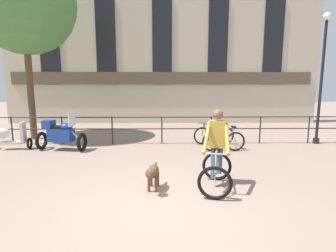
# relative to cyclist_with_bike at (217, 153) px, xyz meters

# --- Properties ---
(ground_plane) EXTENTS (60.00, 60.00, 0.00)m
(ground_plane) POSITION_rel_cyclist_with_bike_xyz_m (-1.21, -0.90, -0.76)
(ground_plane) COLOR gray
(canal_railing) EXTENTS (15.05, 0.05, 1.05)m
(canal_railing) POSITION_rel_cyclist_with_bike_xyz_m (-1.21, 4.30, -0.05)
(canal_railing) COLOR #232326
(canal_railing) RESTS_ON ground_plane
(building_facade) EXTENTS (18.00, 0.72, 8.31)m
(building_facade) POSITION_rel_cyclist_with_bike_xyz_m (-1.21, 10.09, 3.38)
(building_facade) COLOR #BCB299
(building_facade) RESTS_ON ground_plane
(cyclist_with_bike) EXTENTS (0.94, 1.30, 1.70)m
(cyclist_with_bike) POSITION_rel_cyclist_with_bike_xyz_m (0.00, 0.00, 0.00)
(cyclist_with_bike) COLOR black
(cyclist_with_bike) RESTS_ON ground_plane
(dog) EXTENTS (0.29, 0.89, 0.58)m
(dog) POSITION_rel_cyclist_with_bike_xyz_m (-1.38, -0.20, -0.37)
(dog) COLOR brown
(dog) RESTS_ON ground_plane
(parked_motorcycle) EXTENTS (1.70, 0.88, 1.35)m
(parked_motorcycle) POSITION_rel_cyclist_with_bike_xyz_m (-4.66, 3.36, -0.20)
(parked_motorcycle) COLOR black
(parked_motorcycle) RESTS_ON ground_plane
(parked_bicycle_near_lamp) EXTENTS (0.82, 1.20, 0.86)m
(parked_bicycle_near_lamp) POSITION_rel_cyclist_with_bike_xyz_m (0.39, 3.64, -0.41)
(parked_bicycle_near_lamp) COLOR black
(parked_bicycle_near_lamp) RESTS_ON ground_plane
(parked_bicycle_mid_left) EXTENTS (0.76, 1.17, 0.86)m
(parked_bicycle_mid_left) POSITION_rel_cyclist_with_bike_xyz_m (1.24, 3.64, -0.41)
(parked_bicycle_mid_left) COLOR black
(parked_bicycle_mid_left) RESTS_ON ground_plane
(parked_scooter) EXTENTS (1.31, 0.53, 0.96)m
(parked_scooter) POSITION_rel_cyclist_with_bike_xyz_m (-6.48, 3.49, -0.30)
(parked_scooter) COLOR black
(parked_scooter) RESTS_ON ground_plane
(street_lamp) EXTENTS (0.28, 0.28, 4.78)m
(street_lamp) POSITION_rel_cyclist_with_bike_xyz_m (4.71, 4.26, 1.91)
(street_lamp) COLOR black
(street_lamp) RESTS_ON ground_plane
(tree_canalside_left) EXTENTS (3.97, 3.97, 7.38)m
(tree_canalside_left) POSITION_rel_cyclist_with_bike_xyz_m (-6.56, 5.36, 4.61)
(tree_canalside_left) COLOR brown
(tree_canalside_left) RESTS_ON ground_plane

